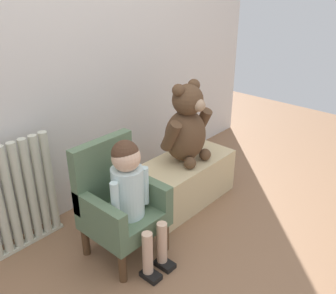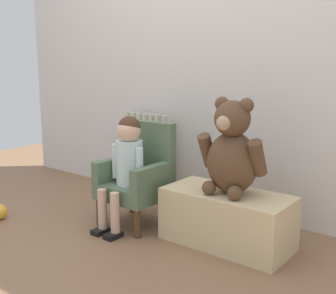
% 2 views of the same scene
% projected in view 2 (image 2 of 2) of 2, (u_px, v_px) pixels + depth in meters
% --- Properties ---
extents(ground_plane, '(6.00, 6.00, 0.00)m').
position_uv_depth(ground_plane, '(84.00, 254.00, 2.31)').
color(ground_plane, brown).
extents(back_wall, '(3.80, 0.05, 2.40)m').
position_uv_depth(back_wall, '(201.00, 39.00, 2.94)').
color(back_wall, silver).
rests_on(back_wall, ground_plane).
extents(radiator, '(0.43, 0.05, 0.66)m').
position_uv_depth(radiator, '(146.00, 156.00, 3.27)').
color(radiator, beige).
rests_on(radiator, ground_plane).
extents(child_armchair, '(0.39, 0.37, 0.66)m').
position_uv_depth(child_armchair, '(139.00, 176.00, 2.73)').
color(child_armchair, '#536A4D').
rests_on(child_armchair, ground_plane).
extents(child_figure, '(0.25, 0.35, 0.71)m').
position_uv_depth(child_figure, '(127.00, 157.00, 2.61)').
color(child_figure, silver).
rests_on(child_figure, ground_plane).
extents(low_bench, '(0.73, 0.35, 0.31)m').
position_uv_depth(low_bench, '(227.00, 218.00, 2.41)').
color(low_bench, '#CCB585').
rests_on(low_bench, ground_plane).
extents(large_teddy_bear, '(0.39, 0.28, 0.54)m').
position_uv_depth(large_teddy_bear, '(232.00, 152.00, 2.33)').
color(large_teddy_bear, brown).
rests_on(large_teddy_bear, low_bench).
extents(toy_ball, '(0.10, 0.10, 0.10)m').
position_uv_depth(toy_ball, '(0.00, 212.00, 2.83)').
color(toy_ball, gold).
rests_on(toy_ball, ground_plane).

